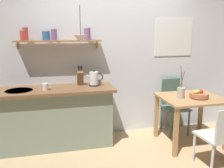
{
  "coord_description": "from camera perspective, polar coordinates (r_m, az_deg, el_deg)",
  "views": [
    {
      "loc": [
        -0.9,
        -3.23,
        1.76
      ],
      "look_at": [
        -0.1,
        0.25,
        0.95
      ],
      "focal_mm": 38.37,
      "sensor_mm": 36.0,
      "label": 1
    }
  ],
  "objects": [
    {
      "name": "electric_kettle",
      "position": [
        3.68,
        -4.27,
        1.26
      ],
      "size": [
        0.25,
        0.16,
        0.24
      ],
      "color": "black",
      "rests_on": "kitchen_counter"
    },
    {
      "name": "kitchen_counter",
      "position": [
        3.78,
        -13.8,
        -7.64
      ],
      "size": [
        1.83,
        0.63,
        0.92
      ],
      "color": "gray",
      "rests_on": "ground_plane"
    },
    {
      "name": "ground_plane",
      "position": [
        3.79,
        2.41,
        -14.92
      ],
      "size": [
        14.0,
        14.0,
        0.0
      ],
      "primitive_type": "plane",
      "color": "tan"
    },
    {
      "name": "pendant_lamp",
      "position": [
        3.51,
        -7.48,
        10.71
      ],
      "size": [
        0.21,
        0.21,
        0.51
      ],
      "color": "black"
    },
    {
      "name": "fruit_bowl",
      "position": [
        3.82,
        20.04,
        -2.39
      ],
      "size": [
        0.28,
        0.28,
        0.13
      ],
      "color": "#BC704C",
      "rests_on": "dining_table"
    },
    {
      "name": "coffee_mug_by_sink",
      "position": [
        3.55,
        -15.53,
        -0.61
      ],
      "size": [
        0.13,
        0.08,
        0.1
      ],
      "color": "white",
      "rests_on": "kitchen_counter"
    },
    {
      "name": "dining_chair_far",
      "position": [
        4.32,
        14.36,
        -4.4
      ],
      "size": [
        0.4,
        0.43,
        0.93
      ],
      "color": "#4C6B5B",
      "rests_on": "ground_plane"
    },
    {
      "name": "knife_block",
      "position": [
        3.75,
        -7.61,
        1.62
      ],
      "size": [
        0.09,
        0.18,
        0.31
      ],
      "color": "brown",
      "rests_on": "kitchen_counter"
    },
    {
      "name": "dining_table",
      "position": [
        3.88,
        18.26,
        -4.72
      ],
      "size": [
        0.92,
        0.78,
        0.76
      ],
      "color": "tan",
      "rests_on": "ground_plane"
    },
    {
      "name": "back_wall",
      "position": [
        4.06,
        2.93,
        6.98
      ],
      "size": [
        6.8,
        0.11,
        2.7
      ],
      "color": "silver",
      "rests_on": "ground_plane"
    },
    {
      "name": "twig_vase",
      "position": [
        3.71,
        16.09,
        -1.97
      ],
      "size": [
        0.11,
        0.11,
        0.5
      ],
      "color": "#B7B2A8",
      "rests_on": "dining_table"
    },
    {
      "name": "dining_chair_near",
      "position": [
        3.35,
        24.36,
        -10.97
      ],
      "size": [
        0.45,
        0.45,
        0.85
      ],
      "color": "silver",
      "rests_on": "ground_plane"
    },
    {
      "name": "wall_shelf",
      "position": [
        3.72,
        -13.58,
        10.75
      ],
      "size": [
        1.28,
        0.2,
        0.33
      ],
      "color": "#9E6B3D"
    }
  ]
}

